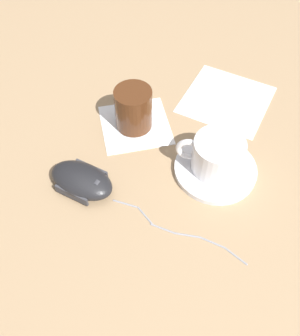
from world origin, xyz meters
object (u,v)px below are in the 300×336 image
at_px(saucer, 215,169).
at_px(drinking_glass, 134,109).
at_px(computer_mouse, 82,180).
at_px(coffee_cup, 216,155).

height_order(saucer, drinking_glass, drinking_glass).
distance_m(saucer, drinking_glass, 0.18).
height_order(saucer, computer_mouse, computer_mouse).
bearing_deg(coffee_cup, computer_mouse, -71.34).
bearing_deg(drinking_glass, coffee_cup, 62.52).
bearing_deg(drinking_glass, computer_mouse, -20.67).
xyz_separation_m(coffee_cup, computer_mouse, (0.07, -0.21, -0.02)).
xyz_separation_m(computer_mouse, drinking_glass, (-0.15, 0.06, 0.02)).
bearing_deg(computer_mouse, coffee_cup, 108.66).
relative_size(saucer, computer_mouse, 1.12).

